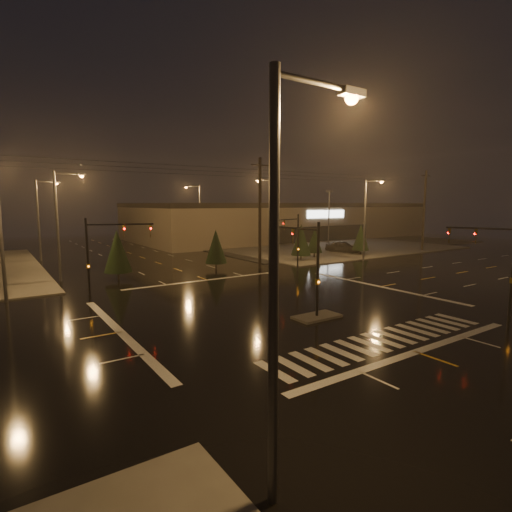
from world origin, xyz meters
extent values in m
plane|color=black|center=(0.00, 0.00, 0.00)|extent=(140.00, 140.00, 0.00)
cube|color=#46433E|center=(30.00, 30.00, 0.06)|extent=(36.00, 36.00, 0.12)
cube|color=#46433E|center=(0.00, -4.00, 0.07)|extent=(3.00, 1.60, 0.15)
cube|color=beige|center=(0.00, -9.00, 0.01)|extent=(15.00, 2.60, 0.01)
cube|color=beige|center=(0.00, -11.00, 0.01)|extent=(16.00, 0.50, 0.01)
cube|color=beige|center=(0.00, 11.00, 0.01)|extent=(16.00, 0.50, 0.01)
cube|color=black|center=(35.00, 28.00, 0.04)|extent=(50.00, 24.00, 0.08)
cube|color=#776655|center=(35.00, 46.00, 3.50)|extent=(60.00, 28.00, 7.00)
cube|color=black|center=(35.00, 46.00, 6.80)|extent=(60.20, 28.20, 0.80)
cube|color=white|center=(35.00, 31.90, 5.20)|extent=(9.00, 0.20, 1.40)
cube|color=black|center=(35.00, 31.95, 1.60)|extent=(22.00, 0.15, 2.80)
cylinder|color=black|center=(0.00, -4.00, 3.00)|extent=(0.18, 0.18, 6.00)
cylinder|color=black|center=(0.00, -1.75, 5.50)|extent=(0.12, 4.50, 0.12)
imported|color=#594707|center=(0.00, 0.27, 5.45)|extent=(0.16, 0.20, 1.00)
cube|color=#594707|center=(0.00, -4.00, 2.30)|extent=(0.25, 0.18, 0.35)
cylinder|color=black|center=(10.50, 10.50, 3.00)|extent=(0.18, 0.18, 6.00)
cylinder|color=black|center=(8.15, 9.64, 5.50)|extent=(4.74, 1.82, 0.12)
imported|color=#594707|center=(6.04, 8.88, 5.45)|extent=(0.24, 0.22, 1.00)
cube|color=#594707|center=(10.50, 10.50, 2.30)|extent=(0.25, 0.18, 0.35)
cylinder|color=black|center=(-10.50, 10.50, 3.00)|extent=(0.18, 0.18, 6.00)
cylinder|color=black|center=(-8.15, 9.64, 5.50)|extent=(4.74, 1.82, 0.12)
imported|color=#594707|center=(-6.04, 8.88, 5.45)|extent=(0.24, 0.22, 1.00)
cube|color=#594707|center=(-10.50, 10.50, 2.30)|extent=(0.25, 0.18, 0.35)
cylinder|color=black|center=(9.82, -8.62, 5.50)|extent=(1.48, 3.80, 0.12)
imported|color=#594707|center=(9.20, -6.93, 5.45)|extent=(0.22, 0.24, 1.00)
cube|color=#594707|center=(10.50, -10.50, 2.30)|extent=(0.25, 0.18, 0.35)
cylinder|color=#38383A|center=(-11.50, -15.00, 5.00)|extent=(0.24, 0.24, 10.00)
cylinder|color=#38383A|center=(-10.30, -15.00, 9.80)|extent=(2.40, 0.14, 0.14)
cube|color=#38383A|center=(-9.20, -15.00, 9.75)|extent=(0.70, 0.30, 0.18)
sphere|color=orange|center=(-9.20, -15.00, 9.62)|extent=(0.32, 0.32, 0.32)
cylinder|color=#38383A|center=(-11.50, 18.00, 5.00)|extent=(0.24, 0.24, 10.00)
cylinder|color=#38383A|center=(-10.30, 18.00, 9.80)|extent=(2.40, 0.14, 0.14)
cube|color=#38383A|center=(-9.20, 18.00, 9.75)|extent=(0.70, 0.30, 0.18)
sphere|color=orange|center=(-9.20, 18.00, 9.62)|extent=(0.32, 0.32, 0.32)
cylinder|color=#38383A|center=(-11.50, 34.00, 5.00)|extent=(0.24, 0.24, 10.00)
cylinder|color=#38383A|center=(-10.30, 34.00, 9.80)|extent=(2.40, 0.14, 0.14)
cube|color=#38383A|center=(-9.20, 34.00, 9.75)|extent=(0.70, 0.30, 0.18)
sphere|color=orange|center=(-9.20, 34.00, 9.62)|extent=(0.32, 0.32, 0.32)
cylinder|color=#38383A|center=(11.50, 16.00, 5.00)|extent=(0.24, 0.24, 10.00)
cylinder|color=#38383A|center=(10.30, 16.00, 9.80)|extent=(2.40, 0.14, 0.14)
cube|color=#38383A|center=(9.20, 16.00, 9.75)|extent=(0.70, 0.30, 0.18)
sphere|color=orange|center=(9.20, 16.00, 9.62)|extent=(0.32, 0.32, 0.32)
cylinder|color=#38383A|center=(11.50, 36.00, 5.00)|extent=(0.24, 0.24, 10.00)
cylinder|color=#38383A|center=(10.30, 36.00, 9.80)|extent=(2.40, 0.14, 0.14)
cube|color=#38383A|center=(9.20, 36.00, 9.75)|extent=(0.70, 0.30, 0.18)
sphere|color=orange|center=(9.20, 36.00, 9.62)|extent=(0.32, 0.32, 0.32)
cylinder|color=#38383A|center=(-16.00, 11.50, 5.00)|extent=(0.24, 0.24, 10.00)
cylinder|color=#38383A|center=(22.00, 11.50, 5.00)|extent=(0.24, 0.24, 10.00)
cylinder|color=#38383A|center=(22.00, 10.30, 9.80)|extent=(0.14, 2.40, 0.14)
cube|color=#38383A|center=(22.00, 9.20, 9.75)|extent=(0.30, 0.70, 0.18)
sphere|color=orange|center=(22.00, 9.20, 9.62)|extent=(0.32, 0.32, 0.32)
cylinder|color=black|center=(8.00, 14.00, 6.00)|extent=(0.32, 0.32, 12.00)
cube|color=black|center=(8.00, 14.00, 11.20)|extent=(2.20, 0.12, 0.12)
cylinder|color=black|center=(38.00, 14.00, 6.00)|extent=(0.32, 0.32, 12.00)
cube|color=black|center=(38.00, 14.00, 11.20)|extent=(2.20, 0.12, 0.12)
cylinder|color=black|center=(15.61, 15.99, 0.35)|extent=(0.18, 0.18, 0.70)
cone|color=black|center=(15.61, 15.99, 2.64)|extent=(2.49, 2.49, 3.89)
cylinder|color=black|center=(18.81, 17.06, 0.35)|extent=(0.18, 0.18, 0.70)
cone|color=black|center=(18.81, 17.06, 2.31)|extent=(2.06, 2.06, 3.22)
cylinder|color=black|center=(26.04, 15.59, 0.35)|extent=(0.18, 0.18, 0.70)
cone|color=black|center=(26.04, 15.59, 2.51)|extent=(2.31, 2.31, 3.62)
cylinder|color=black|center=(-6.82, 16.00, 0.35)|extent=(0.18, 0.18, 0.70)
cone|color=black|center=(-6.82, 16.00, 2.70)|extent=(2.56, 2.56, 4.00)
cylinder|color=black|center=(3.58, 15.95, 0.35)|extent=(0.18, 0.18, 0.70)
cone|color=black|center=(3.58, 15.95, 2.53)|extent=(2.34, 2.34, 3.66)
imported|color=black|center=(26.17, 19.02, 0.85)|extent=(3.91, 5.37, 1.70)
camera|label=1|loc=(-16.69, -22.02, 7.10)|focal=28.00mm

